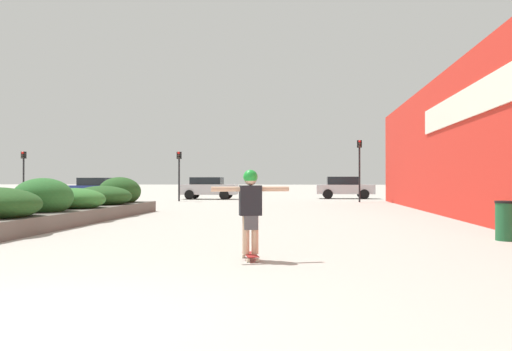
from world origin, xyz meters
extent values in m
plane|color=#ADA89E|center=(0.00, 0.00, 0.00)|extent=(300.00, 300.00, 0.00)
cube|color=red|center=(7.87, 12.24, 2.68)|extent=(0.60, 32.28, 5.36)
cube|color=#605B54|center=(-5.02, 10.41, 0.22)|extent=(2.15, 12.66, 0.43)
ellipsoid|color=#286028|center=(-4.99, 9.37, 0.85)|extent=(1.67, 1.68, 1.10)
ellipsoid|color=#33702D|center=(-4.98, 11.21, 0.71)|extent=(2.07, 1.89, 0.74)
ellipsoid|color=#234C1E|center=(-5.06, 13.69, 0.73)|extent=(2.15, 2.22, 0.79)
ellipsoid|color=#234C1E|center=(-5.06, 15.44, 0.87)|extent=(1.70, 1.76, 1.18)
cube|color=maroon|center=(1.61, 4.02, 0.09)|extent=(0.36, 0.67, 0.01)
cylinder|color=beige|center=(1.48, 4.21, 0.03)|extent=(0.07, 0.07, 0.06)
cylinder|color=beige|center=(1.62, 4.26, 0.03)|extent=(0.07, 0.07, 0.06)
cylinder|color=beige|center=(1.60, 3.79, 0.03)|extent=(0.07, 0.07, 0.06)
cylinder|color=beige|center=(1.75, 3.83, 0.03)|extent=(0.07, 0.07, 0.06)
cylinder|color=tan|center=(1.54, 4.00, 0.42)|extent=(0.15, 0.15, 0.64)
cylinder|color=tan|center=(1.69, 4.05, 0.42)|extent=(0.15, 0.15, 0.64)
cube|color=#4C4C51|center=(1.61, 4.02, 0.62)|extent=(0.28, 0.25, 0.23)
cube|color=black|center=(1.61, 4.02, 0.99)|extent=(0.40, 0.28, 0.50)
cylinder|color=tan|center=(1.21, 3.90, 1.18)|extent=(0.48, 0.22, 0.08)
cylinder|color=tan|center=(2.02, 4.14, 1.18)|extent=(0.48, 0.22, 0.08)
sphere|color=tan|center=(1.61, 4.02, 1.35)|extent=(0.21, 0.21, 0.21)
sphere|color=green|center=(1.61, 4.02, 1.39)|extent=(0.24, 0.24, 0.24)
cylinder|color=#1E5B33|center=(6.94, 7.26, 0.41)|extent=(0.48, 0.48, 0.82)
cylinder|color=black|center=(6.94, 7.26, 0.85)|extent=(0.50, 0.50, 0.05)
cube|color=navy|center=(-14.13, 33.26, 0.62)|extent=(4.12, 1.82, 0.62)
cube|color=black|center=(-13.97, 33.26, 1.23)|extent=(2.26, 1.60, 0.60)
cylinder|color=black|center=(-15.41, 32.39, 0.31)|extent=(0.63, 0.22, 0.63)
cylinder|color=black|center=(-15.41, 34.13, 0.31)|extent=(0.63, 0.22, 0.63)
cylinder|color=black|center=(-12.86, 32.39, 0.31)|extent=(0.63, 0.22, 0.63)
cylinder|color=black|center=(-12.86, 34.13, 0.31)|extent=(0.63, 0.22, 0.63)
cube|color=#BCBCC1|center=(-4.33, 30.44, 0.69)|extent=(3.92, 1.79, 0.72)
cube|color=black|center=(-4.48, 30.44, 1.30)|extent=(2.16, 1.57, 0.49)
cylinder|color=black|center=(-3.11, 31.29, 0.33)|extent=(0.66, 0.22, 0.66)
cylinder|color=black|center=(-3.11, 29.59, 0.33)|extent=(0.66, 0.22, 0.66)
cylinder|color=black|center=(-5.54, 31.29, 0.33)|extent=(0.66, 0.22, 0.66)
cylinder|color=black|center=(-5.54, 29.59, 0.33)|extent=(0.66, 0.22, 0.66)
cube|color=#BCBCC1|center=(5.31, 32.44, 0.68)|extent=(4.11, 1.80, 0.67)
cube|color=black|center=(5.15, 32.44, 1.30)|extent=(2.26, 1.59, 0.57)
cylinder|color=black|center=(6.59, 33.29, 0.35)|extent=(0.69, 0.22, 0.69)
cylinder|color=black|center=(6.59, 31.58, 0.35)|extent=(0.69, 0.22, 0.69)
cylinder|color=black|center=(4.04, 33.29, 0.35)|extent=(0.69, 0.22, 0.69)
cylinder|color=black|center=(4.04, 31.58, 0.35)|extent=(0.69, 0.22, 0.69)
cube|color=#BCBCC1|center=(15.69, 33.13, 0.69)|extent=(4.44, 1.75, 0.71)
cube|color=black|center=(15.87, 33.13, 1.32)|extent=(2.44, 1.54, 0.55)
cylinder|color=black|center=(14.32, 32.29, 0.34)|extent=(0.68, 0.22, 0.68)
cylinder|color=black|center=(14.32, 33.96, 0.34)|extent=(0.68, 0.22, 0.68)
cylinder|color=black|center=(17.07, 33.96, 0.34)|extent=(0.68, 0.22, 0.68)
cylinder|color=black|center=(-5.53, 26.72, 1.35)|extent=(0.11, 0.11, 2.69)
cube|color=black|center=(-5.53, 26.72, 2.92)|extent=(0.28, 0.20, 0.45)
sphere|color=red|center=(-5.53, 26.60, 3.07)|extent=(0.15, 0.15, 0.15)
sphere|color=#2D2823|center=(-5.53, 26.60, 2.92)|extent=(0.15, 0.15, 0.15)
sphere|color=#2D2823|center=(-5.53, 26.60, 2.77)|extent=(0.15, 0.15, 0.15)
cylinder|color=black|center=(5.74, 26.59, 1.66)|extent=(0.11, 0.11, 3.32)
cube|color=black|center=(5.74, 26.59, 3.55)|extent=(0.28, 0.20, 0.45)
sphere|color=red|center=(5.74, 26.47, 3.70)|extent=(0.15, 0.15, 0.15)
sphere|color=#2D2823|center=(5.74, 26.47, 3.55)|extent=(0.15, 0.15, 0.15)
sphere|color=#2D2823|center=(5.74, 26.47, 3.40)|extent=(0.15, 0.15, 0.15)
cylinder|color=black|center=(-15.87, 26.57, 1.38)|extent=(0.11, 0.11, 2.76)
cube|color=black|center=(-15.87, 26.57, 2.98)|extent=(0.28, 0.20, 0.45)
sphere|color=red|center=(-15.87, 26.45, 3.13)|extent=(0.15, 0.15, 0.15)
sphere|color=#2D2823|center=(-15.87, 26.45, 2.98)|extent=(0.15, 0.15, 0.15)
sphere|color=#2D2823|center=(-15.87, 26.45, 2.83)|extent=(0.15, 0.15, 0.15)
camera|label=1|loc=(2.55, -4.25, 1.33)|focal=35.00mm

